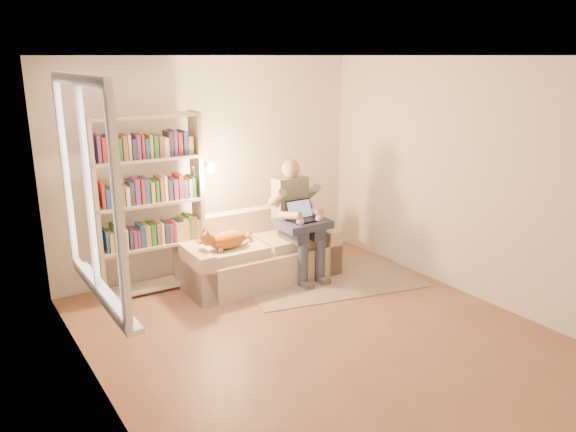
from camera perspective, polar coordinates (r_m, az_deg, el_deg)
floor at (r=5.56m, az=2.99°, el=-11.89°), size 4.50×4.50×0.00m
ceiling at (r=4.92m, az=3.44°, el=15.97°), size 4.00×4.50×0.02m
wall_left at (r=4.26m, az=-19.06°, el=-2.66°), size 0.02×4.50×2.60m
wall_right at (r=6.44m, az=17.74°, el=3.60°), size 0.02×4.50×2.60m
wall_back at (r=6.98m, az=-7.81°, el=5.12°), size 4.00×0.02×2.60m
wall_front at (r=3.62m, az=24.86°, el=-6.60°), size 4.00×0.02×2.60m
window at (r=4.44m, az=-19.15°, el=-0.92°), size 0.12×1.52×1.69m
sofa at (r=6.76m, az=-3.09°, el=-4.04°), size 1.87×0.87×0.79m
person at (r=6.70m, az=0.82°, el=0.31°), size 0.41×0.66×1.42m
cat at (r=6.36m, az=-6.18°, el=-2.34°), size 0.68×0.25×0.25m
blanket at (r=6.62m, az=1.51°, el=-0.77°), size 0.59×0.49×0.09m
laptop at (r=6.60m, az=1.47°, el=0.10°), size 0.35×0.31×0.29m
bookshelf at (r=6.36m, az=-13.99°, el=2.01°), size 1.33×0.42×2.02m
rug at (r=6.82m, az=4.28°, el=-6.41°), size 2.28×1.65×0.01m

